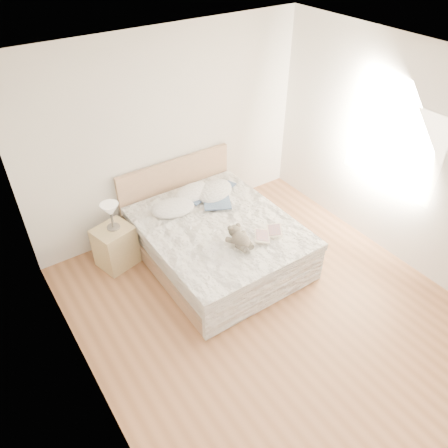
% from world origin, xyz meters
% --- Properties ---
extents(floor, '(4.00, 4.50, 0.00)m').
position_xyz_m(floor, '(0.00, 0.00, 0.00)').
color(floor, brown).
rests_on(floor, ground).
extents(ceiling, '(4.00, 4.50, 0.00)m').
position_xyz_m(ceiling, '(0.00, 0.00, 2.70)').
color(ceiling, white).
rests_on(ceiling, ground).
extents(wall_back, '(4.00, 0.02, 2.70)m').
position_xyz_m(wall_back, '(0.00, 2.25, 1.35)').
color(wall_back, silver).
rests_on(wall_back, ground).
extents(wall_left, '(0.02, 4.50, 2.70)m').
position_xyz_m(wall_left, '(-2.00, 0.00, 1.35)').
color(wall_left, silver).
rests_on(wall_left, ground).
extents(wall_right, '(0.02, 4.50, 2.70)m').
position_xyz_m(wall_right, '(2.00, 0.00, 1.35)').
color(wall_right, silver).
rests_on(wall_right, ground).
extents(window, '(0.02, 1.30, 1.10)m').
position_xyz_m(window, '(1.99, 0.30, 1.45)').
color(window, white).
rests_on(window, wall_right).
extents(bed, '(1.72, 2.14, 1.00)m').
position_xyz_m(bed, '(0.00, 1.19, 0.31)').
color(bed, tan).
rests_on(bed, floor).
extents(nightstand, '(0.54, 0.50, 0.56)m').
position_xyz_m(nightstand, '(-1.11, 1.81, 0.28)').
color(nightstand, tan).
rests_on(nightstand, floor).
extents(table_lamp, '(0.26, 0.26, 0.35)m').
position_xyz_m(table_lamp, '(-1.09, 1.82, 0.81)').
color(table_lamp, '#514B45').
rests_on(table_lamp, nightstand).
extents(pillow_left, '(0.64, 0.52, 0.17)m').
position_xyz_m(pillow_left, '(-0.32, 1.67, 0.64)').
color(pillow_left, white).
rests_on(pillow_left, bed).
extents(pillow_middle, '(0.61, 0.48, 0.16)m').
position_xyz_m(pillow_middle, '(0.08, 1.84, 0.64)').
color(pillow_middle, white).
rests_on(pillow_middle, bed).
extents(pillow_right, '(0.72, 0.64, 0.18)m').
position_xyz_m(pillow_right, '(0.34, 1.71, 0.64)').
color(pillow_right, silver).
rests_on(pillow_right, bed).
extents(blouse, '(0.76, 0.78, 0.02)m').
position_xyz_m(blouse, '(0.27, 1.56, 0.63)').
color(blouse, '#364C6D').
rests_on(blouse, bed).
extents(photo_book, '(0.37, 0.28, 0.03)m').
position_xyz_m(photo_book, '(-0.34, 1.74, 0.63)').
color(photo_book, silver).
rests_on(photo_book, bed).
extents(childrens_book, '(0.45, 0.43, 0.02)m').
position_xyz_m(childrens_book, '(0.37, 0.59, 0.63)').
color(childrens_book, '#FEEFD0').
rests_on(childrens_book, bed).
extents(teddy_bear, '(0.26, 0.35, 0.18)m').
position_xyz_m(teddy_bear, '(-0.03, 0.59, 0.65)').
color(teddy_bear, '#635A4C').
rests_on(teddy_bear, bed).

